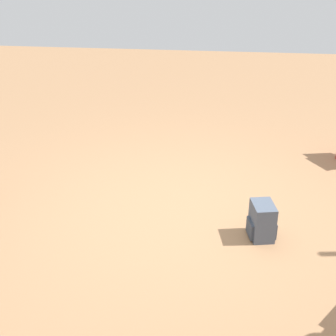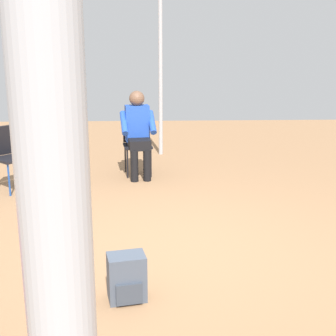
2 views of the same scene
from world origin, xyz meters
name	(u,v)px [view 1 (image 1 of 2)]	position (x,y,z in m)	size (l,w,h in m)	color
ground_plane	(179,213)	(0.00, 0.00, 0.00)	(15.62, 15.62, 0.00)	#99704C
backpack_near_laptop_user	(262,223)	(-0.33, -0.83, 0.16)	(0.31, 0.28, 0.36)	#475160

